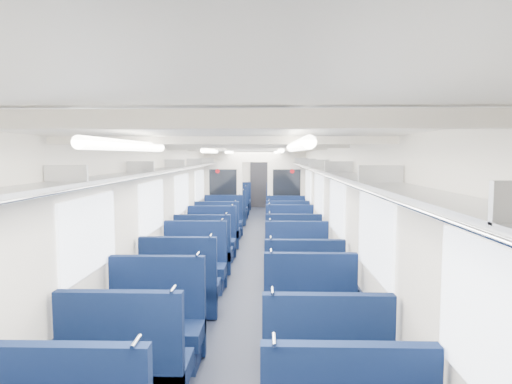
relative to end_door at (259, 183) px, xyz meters
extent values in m
cube|color=black|center=(0.00, -8.94, -1.00)|extent=(2.80, 18.00, 0.01)
cube|color=white|center=(0.00, -8.94, 1.35)|extent=(2.80, 18.00, 0.01)
cube|color=silver|center=(-1.40, -8.94, 0.18)|extent=(0.02, 18.00, 2.35)
cube|color=#101B37|center=(-1.39, -8.94, -0.65)|extent=(0.03, 17.90, 0.70)
cube|color=silver|center=(1.40, -8.94, 0.18)|extent=(0.02, 18.00, 2.35)
cube|color=#101B37|center=(1.39, -8.94, -0.65)|extent=(0.03, 17.90, 0.70)
cube|color=silver|center=(0.00, 0.06, 0.18)|extent=(2.80, 0.02, 2.35)
cube|color=#B2B5BA|center=(-1.22, -8.94, 0.97)|extent=(0.34, 17.40, 0.04)
cylinder|color=silver|center=(-1.04, -8.94, 0.95)|extent=(0.02, 17.40, 0.02)
cube|color=#B2B5BA|center=(-1.22, -14.94, 1.05)|extent=(0.34, 0.03, 0.14)
cube|color=#B2B5BA|center=(-1.22, -12.94, 1.05)|extent=(0.34, 0.03, 0.14)
cube|color=#B2B5BA|center=(-1.22, -10.94, 1.05)|extent=(0.34, 0.03, 0.14)
cube|color=#B2B5BA|center=(-1.22, -8.94, 1.05)|extent=(0.34, 0.03, 0.14)
cube|color=#B2B5BA|center=(-1.22, -6.94, 1.05)|extent=(0.34, 0.03, 0.14)
cube|color=#B2B5BA|center=(-1.22, -4.94, 1.05)|extent=(0.34, 0.03, 0.14)
cube|color=#B2B5BA|center=(-1.22, -2.94, 1.05)|extent=(0.34, 0.03, 0.14)
cube|color=#B2B5BA|center=(-1.22, -0.94, 1.05)|extent=(0.34, 0.03, 0.14)
cube|color=#B2B5BA|center=(1.22, -8.94, 0.97)|extent=(0.34, 17.40, 0.04)
cylinder|color=silver|center=(1.04, -8.94, 0.95)|extent=(0.02, 17.40, 0.02)
cube|color=#B2B5BA|center=(1.22, -14.94, 1.05)|extent=(0.34, 0.03, 0.14)
cube|color=#B2B5BA|center=(1.22, -12.94, 1.05)|extent=(0.34, 0.03, 0.14)
cube|color=#B2B5BA|center=(1.22, -10.94, 1.05)|extent=(0.34, 0.03, 0.14)
cube|color=#B2B5BA|center=(1.22, -8.94, 1.05)|extent=(0.34, 0.03, 0.14)
cube|color=#B2B5BA|center=(1.22, -6.94, 1.05)|extent=(0.34, 0.03, 0.14)
cube|color=#B2B5BA|center=(1.22, -4.94, 1.05)|extent=(0.34, 0.03, 0.14)
cube|color=#B2B5BA|center=(1.22, -2.94, 1.05)|extent=(0.34, 0.03, 0.14)
cube|color=#B2B5BA|center=(1.22, -0.94, 1.05)|extent=(0.34, 0.03, 0.14)
cube|color=white|center=(-1.38, -14.14, 0.42)|extent=(0.02, 1.30, 0.75)
cube|color=white|center=(-1.38, -11.84, 0.42)|extent=(0.02, 1.30, 0.75)
cube|color=white|center=(-1.38, -9.54, 0.42)|extent=(0.02, 1.30, 0.75)
cube|color=white|center=(-1.38, -7.24, 0.42)|extent=(0.02, 1.30, 0.75)
cube|color=white|center=(-1.38, -4.44, 0.42)|extent=(0.02, 1.30, 0.75)
cube|color=white|center=(-1.38, -2.14, 0.42)|extent=(0.02, 1.30, 0.75)
cube|color=white|center=(1.38, -16.44, 0.42)|extent=(0.02, 1.30, 0.75)
cube|color=white|center=(1.38, -14.14, 0.42)|extent=(0.02, 1.30, 0.75)
cube|color=white|center=(1.38, -11.84, 0.42)|extent=(0.02, 1.30, 0.75)
cube|color=white|center=(1.38, -9.54, 0.42)|extent=(0.02, 1.30, 0.75)
cube|color=white|center=(1.38, -7.24, 0.42)|extent=(0.02, 1.30, 0.75)
cube|color=white|center=(1.38, -4.44, 0.42)|extent=(0.02, 1.30, 0.75)
cube|color=white|center=(1.38, -2.14, 0.42)|extent=(0.02, 1.30, 0.75)
cube|color=silver|center=(0.00, -16.94, 1.31)|extent=(2.70, 0.06, 0.06)
cube|color=silver|center=(0.00, -14.94, 1.31)|extent=(2.70, 0.06, 0.06)
cube|color=silver|center=(0.00, -12.94, 1.31)|extent=(2.70, 0.06, 0.06)
cube|color=silver|center=(0.00, -10.94, 1.31)|extent=(2.70, 0.06, 0.06)
cube|color=silver|center=(0.00, -8.94, 1.31)|extent=(2.70, 0.06, 0.06)
cube|color=silver|center=(0.00, -6.94, 1.31)|extent=(2.70, 0.06, 0.06)
cube|color=silver|center=(0.00, -4.94, 1.31)|extent=(2.70, 0.06, 0.06)
cube|color=silver|center=(0.00, -2.94, 1.31)|extent=(2.70, 0.06, 0.06)
cube|color=silver|center=(0.00, -0.94, 1.31)|extent=(2.70, 0.06, 0.06)
cylinder|color=white|center=(-0.55, -15.44, 1.26)|extent=(0.07, 1.60, 0.07)
cylinder|color=white|center=(-0.55, -11.44, 1.26)|extent=(0.07, 1.60, 0.07)
cylinder|color=white|center=(-0.55, -7.94, 1.26)|extent=(0.07, 1.60, 0.07)
cylinder|color=white|center=(-0.55, -3.44, 1.26)|extent=(0.07, 1.60, 0.07)
cylinder|color=white|center=(0.55, -15.44, 1.26)|extent=(0.07, 1.60, 0.07)
cylinder|color=white|center=(0.55, -11.44, 1.26)|extent=(0.07, 1.60, 0.07)
cylinder|color=white|center=(0.55, -7.94, 1.26)|extent=(0.07, 1.60, 0.07)
cylinder|color=white|center=(0.55, -3.44, 1.26)|extent=(0.07, 1.60, 0.07)
cube|color=black|center=(0.00, 0.00, 0.00)|extent=(0.75, 0.06, 2.00)
cube|color=silver|center=(-0.88, -6.27, 0.18)|extent=(1.05, 0.08, 2.35)
cube|color=black|center=(-0.87, -6.32, 0.40)|extent=(0.76, 0.02, 0.80)
cylinder|color=#B90C15|center=(-1.02, -6.33, 0.75)|extent=(0.12, 0.01, 0.12)
cube|color=silver|center=(0.88, -6.27, 0.18)|extent=(1.05, 0.08, 2.35)
cube|color=black|center=(0.87, -6.32, 0.40)|extent=(0.76, 0.02, 0.80)
cylinder|color=#B90C15|center=(1.02, -6.33, 0.75)|extent=(0.12, 0.01, 0.12)
cube|color=silver|center=(0.00, -6.27, 1.17)|extent=(0.70, 0.08, 0.35)
cylinder|color=silver|center=(-0.39, -15.92, 0.14)|extent=(0.02, 0.16, 0.02)
cylinder|color=silver|center=(0.39, -15.88, 0.14)|extent=(0.02, 0.16, 0.02)
cube|color=#0D1C42|center=(-0.83, -14.73, -0.65)|extent=(1.03, 0.54, 0.18)
cube|color=#0D1C42|center=(-0.83, -14.95, -0.43)|extent=(1.03, 0.10, 1.10)
cylinder|color=silver|center=(-0.39, -14.95, 0.14)|extent=(0.02, 0.16, 0.02)
cube|color=#0D1C42|center=(0.83, -14.76, -0.65)|extent=(1.03, 0.54, 0.18)
cube|color=#0D1C42|center=(0.83, -14.98, -0.43)|extent=(1.03, 0.10, 1.10)
cylinder|color=silver|center=(0.39, -14.98, 0.14)|extent=(0.02, 0.16, 0.02)
cube|color=#0D1C42|center=(-0.83, -13.95, -0.65)|extent=(1.03, 0.54, 0.18)
cube|color=#0D1837|center=(-0.83, -13.95, -0.87)|extent=(0.95, 0.43, 0.27)
cube|color=#0D1C42|center=(-0.83, -13.73, -0.43)|extent=(1.03, 0.10, 1.10)
cylinder|color=silver|center=(-0.39, -13.73, 0.14)|extent=(0.02, 0.16, 0.02)
cube|color=#0D1C42|center=(0.83, -13.77, -0.65)|extent=(1.03, 0.54, 0.18)
cube|color=#0D1837|center=(0.83, -13.77, -0.87)|extent=(0.95, 0.43, 0.27)
cube|color=#0D1C42|center=(0.83, -13.55, -0.43)|extent=(1.03, 0.10, 1.10)
cylinder|color=silver|center=(0.39, -13.55, 0.14)|extent=(0.02, 0.16, 0.02)
cube|color=#0D1C42|center=(-0.83, -12.44, -0.65)|extent=(1.03, 0.54, 0.18)
cube|color=#0D1837|center=(-0.83, -12.44, -0.87)|extent=(0.95, 0.43, 0.27)
cube|color=#0D1C42|center=(-0.83, -12.66, -0.43)|extent=(1.03, 0.10, 1.10)
cylinder|color=silver|center=(-0.39, -12.66, 0.14)|extent=(0.02, 0.16, 0.02)
cube|color=#0D1C42|center=(0.83, -12.57, -0.65)|extent=(1.03, 0.54, 0.18)
cube|color=#0D1837|center=(0.83, -12.57, -0.87)|extent=(0.95, 0.43, 0.27)
cube|color=#0D1C42|center=(0.83, -12.79, -0.43)|extent=(1.03, 0.10, 1.10)
cylinder|color=silver|center=(0.39, -12.79, 0.14)|extent=(0.02, 0.16, 0.02)
cube|color=#0D1C42|center=(-0.83, -11.47, -0.65)|extent=(1.03, 0.54, 0.18)
cube|color=#0D1837|center=(-0.83, -11.47, -0.87)|extent=(0.95, 0.43, 0.27)
cube|color=#0D1C42|center=(-0.83, -11.24, -0.43)|extent=(1.03, 0.10, 1.10)
cylinder|color=silver|center=(-0.39, -11.24, 0.14)|extent=(0.02, 0.16, 0.02)
cube|color=#0D1C42|center=(0.83, -11.46, -0.65)|extent=(1.03, 0.54, 0.18)
cube|color=#0D1837|center=(0.83, -11.46, -0.87)|extent=(0.95, 0.43, 0.27)
cube|color=#0D1C42|center=(0.83, -11.24, -0.43)|extent=(1.03, 0.10, 1.10)
cylinder|color=silver|center=(0.39, -11.24, 0.14)|extent=(0.02, 0.16, 0.02)
cube|color=#0D1C42|center=(-0.83, -10.29, -0.65)|extent=(1.03, 0.54, 0.18)
cube|color=#0D1837|center=(-0.83, -10.29, -0.87)|extent=(0.95, 0.43, 0.27)
cube|color=#0D1C42|center=(-0.83, -10.51, -0.43)|extent=(1.03, 0.10, 1.10)
cylinder|color=silver|center=(-0.39, -10.51, 0.14)|extent=(0.02, 0.16, 0.02)
cube|color=#0D1C42|center=(0.83, -10.16, -0.65)|extent=(1.03, 0.54, 0.18)
cube|color=#0D1837|center=(0.83, -10.16, -0.87)|extent=(0.95, 0.43, 0.27)
cube|color=#0D1C42|center=(0.83, -10.38, -0.43)|extent=(1.03, 0.10, 1.10)
cylinder|color=silver|center=(0.39, -10.38, 0.14)|extent=(0.02, 0.16, 0.02)
cube|color=#0D1C42|center=(-0.83, -9.35, -0.65)|extent=(1.03, 0.54, 0.18)
cube|color=#0D1837|center=(-0.83, -9.35, -0.87)|extent=(0.95, 0.43, 0.27)
cube|color=#0D1C42|center=(-0.83, -9.13, -0.43)|extent=(1.03, 0.10, 1.10)
cylinder|color=silver|center=(-0.39, -9.13, 0.14)|extent=(0.02, 0.16, 0.02)
cube|color=#0D1C42|center=(0.83, -9.12, -0.65)|extent=(1.03, 0.54, 0.18)
cube|color=#0D1837|center=(0.83, -9.12, -0.87)|extent=(0.95, 0.43, 0.27)
cube|color=#0D1C42|center=(0.83, -8.90, -0.43)|extent=(1.03, 0.10, 1.10)
cylinder|color=silver|center=(0.39, -8.90, 0.14)|extent=(0.02, 0.16, 0.02)
cube|color=#0D1C42|center=(-0.83, -8.05, -0.65)|extent=(1.03, 0.54, 0.18)
cube|color=#0D1837|center=(-0.83, -8.05, -0.87)|extent=(0.95, 0.43, 0.27)
cube|color=#0D1C42|center=(-0.83, -8.27, -0.43)|extent=(1.03, 0.10, 1.10)
cylinder|color=silver|center=(-0.39, -8.27, 0.14)|extent=(0.02, 0.16, 0.02)
cube|color=#0D1C42|center=(0.83, -7.86, -0.65)|extent=(1.03, 0.54, 0.18)
cube|color=#0D1837|center=(0.83, -7.86, -0.87)|extent=(0.95, 0.43, 0.27)
cube|color=#0D1C42|center=(0.83, -8.08, -0.43)|extent=(1.03, 0.10, 1.10)
cylinder|color=silver|center=(0.39, -8.08, 0.14)|extent=(0.02, 0.16, 0.02)
cube|color=#0D1C42|center=(-0.83, -6.86, -0.65)|extent=(1.03, 0.54, 0.18)
cube|color=#0D1837|center=(-0.83, -6.86, -0.87)|extent=(0.95, 0.43, 0.27)
cube|color=#0D1C42|center=(-0.83, -6.64, -0.43)|extent=(1.03, 0.10, 1.10)
cylinder|color=silver|center=(-0.39, -6.64, 0.14)|extent=(0.02, 0.16, 0.02)
cube|color=#0D1C42|center=(0.83, -7.03, -0.65)|extent=(1.03, 0.54, 0.18)
cube|color=#0D1837|center=(0.83, -7.03, -0.87)|extent=(0.95, 0.43, 0.27)
cube|color=#0D1C42|center=(0.83, -6.81, -0.43)|extent=(1.03, 0.10, 1.10)
cylinder|color=silver|center=(0.39, -6.81, 0.14)|extent=(0.02, 0.16, 0.02)
cube|color=#0D1C42|center=(-0.83, -4.73, -0.65)|extent=(1.03, 0.54, 0.18)
cube|color=#0D1837|center=(-0.83, -4.73, -0.87)|extent=(0.95, 0.43, 0.27)
cube|color=#0D1C42|center=(-0.83, -4.95, -0.43)|extent=(1.03, 0.10, 1.10)
cylinder|color=silver|center=(-0.39, -4.95, 0.14)|extent=(0.02, 0.16, 0.02)
cube|color=#0D1C42|center=(0.83, -4.82, -0.65)|extent=(1.03, 0.54, 0.18)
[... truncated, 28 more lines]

